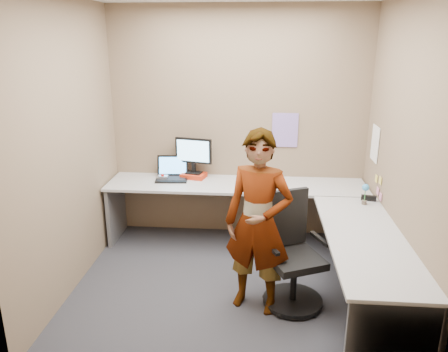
# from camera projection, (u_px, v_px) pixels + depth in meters

# --- Properties ---
(ground) EXTENTS (3.00, 3.00, 0.00)m
(ground) POSITION_uv_depth(u_px,v_px,m) (229.00, 285.00, 4.30)
(ground) COLOR #27272C
(ground) RESTS_ON ground
(wall_back) EXTENTS (3.00, 0.00, 3.00)m
(wall_back) POSITION_uv_depth(u_px,v_px,m) (238.00, 125.00, 5.13)
(wall_back) COLOR brown
(wall_back) RESTS_ON ground
(wall_right) EXTENTS (0.00, 2.70, 2.70)m
(wall_right) POSITION_uv_depth(u_px,v_px,m) (403.00, 156.00, 3.77)
(wall_right) COLOR brown
(wall_right) RESTS_ON ground
(wall_left) EXTENTS (0.00, 2.70, 2.70)m
(wall_left) POSITION_uv_depth(u_px,v_px,m) (68.00, 149.00, 4.02)
(wall_left) COLOR brown
(wall_left) RESTS_ON ground
(desk) EXTENTS (2.98, 2.58, 0.73)m
(desk) POSITION_uv_depth(u_px,v_px,m) (275.00, 216.00, 4.46)
(desk) COLOR #ABABAB
(desk) RESTS_ON ground
(paper_ream) EXTENTS (0.32, 0.26, 0.06)m
(paper_ream) POSITION_uv_depth(u_px,v_px,m) (194.00, 175.00, 5.21)
(paper_ream) COLOR #B52C12
(paper_ream) RESTS_ON desk
(monitor) EXTENTS (0.44, 0.17, 0.42)m
(monitor) POSITION_uv_depth(u_px,v_px,m) (193.00, 153.00, 5.14)
(monitor) COLOR black
(monitor) RESTS_ON paper_ream
(laptop) EXTENTS (0.39, 0.33, 0.26)m
(laptop) POSITION_uv_depth(u_px,v_px,m) (172.00, 173.00, 5.17)
(laptop) COLOR black
(laptop) RESTS_ON desk
(trackball_mouse) EXTENTS (0.12, 0.08, 0.07)m
(trackball_mouse) POSITION_uv_depth(u_px,v_px,m) (163.00, 177.00, 5.16)
(trackball_mouse) COLOR #B7B7BC
(trackball_mouse) RESTS_ON desk
(origami) EXTENTS (0.10, 0.10, 0.06)m
(origami) POSITION_uv_depth(u_px,v_px,m) (270.00, 189.00, 4.75)
(origami) COLOR white
(origami) RESTS_ON desk
(stapler) EXTENTS (0.16, 0.07, 0.05)m
(stapler) POSITION_uv_depth(u_px,v_px,m) (369.00, 198.00, 4.48)
(stapler) COLOR black
(stapler) RESTS_ON desk
(flower) EXTENTS (0.07, 0.07, 0.22)m
(flower) POSITION_uv_depth(u_px,v_px,m) (365.00, 191.00, 4.34)
(flower) COLOR brown
(flower) RESTS_ON desk
(calendar_purple) EXTENTS (0.30, 0.01, 0.40)m
(calendar_purple) POSITION_uv_depth(u_px,v_px,m) (285.00, 130.00, 5.09)
(calendar_purple) COLOR #846BB7
(calendar_purple) RESTS_ON wall_back
(calendar_white) EXTENTS (0.01, 0.28, 0.38)m
(calendar_white) POSITION_uv_depth(u_px,v_px,m) (375.00, 144.00, 4.66)
(calendar_white) COLOR white
(calendar_white) RESTS_ON wall_right
(sticky_note_a) EXTENTS (0.01, 0.07, 0.07)m
(sticky_note_a) POSITION_uv_depth(u_px,v_px,m) (380.00, 181.00, 4.42)
(sticky_note_a) COLOR #F2E059
(sticky_note_a) RESTS_ON wall_right
(sticky_note_b) EXTENTS (0.01, 0.07, 0.07)m
(sticky_note_b) POSITION_uv_depth(u_px,v_px,m) (378.00, 191.00, 4.50)
(sticky_note_b) COLOR pink
(sticky_note_b) RESTS_ON wall_right
(sticky_note_c) EXTENTS (0.01, 0.07, 0.07)m
(sticky_note_c) POSITION_uv_depth(u_px,v_px,m) (380.00, 197.00, 4.39)
(sticky_note_c) COLOR pink
(sticky_note_c) RESTS_ON wall_right
(sticky_note_d) EXTENTS (0.01, 0.07, 0.07)m
(sticky_note_d) POSITION_uv_depth(u_px,v_px,m) (376.00, 179.00, 4.57)
(sticky_note_d) COLOR #F2E059
(sticky_note_d) RESTS_ON wall_right
(office_chair) EXTENTS (0.59, 0.60, 1.02)m
(office_chair) POSITION_uv_depth(u_px,v_px,m) (291.00, 260.00, 3.93)
(office_chair) COLOR black
(office_chair) RESTS_ON ground
(person) EXTENTS (0.68, 0.55, 1.63)m
(person) POSITION_uv_depth(u_px,v_px,m) (258.00, 223.00, 3.74)
(person) COLOR #999399
(person) RESTS_ON ground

